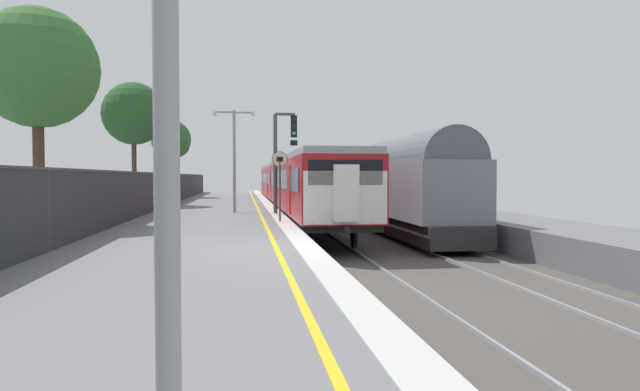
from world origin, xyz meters
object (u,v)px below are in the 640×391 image
object	(u,v)px
background_tree_centre	(36,71)
freight_train_adjacent_track	(370,182)
platform_lamp_mid	(234,151)
signal_gantry	(282,150)
speed_limit_sign	(280,177)
commuter_train_at_platform	(292,183)
background_tree_right	(135,115)
background_tree_left	(172,141)

from	to	relation	value
background_tree_centre	freight_train_adjacent_track	bearing A→B (deg)	36.79
platform_lamp_mid	background_tree_centre	world-z (taller)	background_tree_centre
signal_gantry	speed_limit_sign	world-z (taller)	signal_gantry
commuter_train_at_platform	background_tree_centre	xyz separation A→B (m)	(-10.34, -16.26, 4.10)
speed_limit_sign	commuter_train_at_platform	bearing A→B (deg)	83.42
background_tree_right	freight_train_adjacent_track	bearing A→B (deg)	-12.86
platform_lamp_mid	speed_limit_sign	bearing A→B (deg)	-73.48
freight_train_adjacent_track	platform_lamp_mid	size ratio (longest dim) A/B	5.76
commuter_train_at_platform	freight_train_adjacent_track	distance (m)	6.83
signal_gantry	platform_lamp_mid	bearing A→B (deg)	148.41
speed_limit_sign	platform_lamp_mid	xyz separation A→B (m)	(-1.77, 5.98, 1.22)
speed_limit_sign	background_tree_centre	bearing A→B (deg)	-178.19
platform_lamp_mid	background_tree_centre	bearing A→B (deg)	-137.09
commuter_train_at_platform	platform_lamp_mid	distance (m)	10.77
speed_limit_sign	background_tree_right	xyz separation A→B (m)	(-7.71, 13.56, 3.65)
commuter_train_at_platform	platform_lamp_mid	xyz separation A→B (m)	(-3.62, -10.02, 1.64)
freight_train_adjacent_track	signal_gantry	world-z (taller)	signal_gantry
background_tree_left	background_tree_right	world-z (taller)	background_tree_right
signal_gantry	speed_limit_sign	bearing A→B (deg)	-94.76
speed_limit_sign	signal_gantry	bearing A→B (deg)	85.24
commuter_train_at_platform	background_tree_right	world-z (taller)	background_tree_right
platform_lamp_mid	background_tree_left	distance (m)	21.28
background_tree_centre	background_tree_right	size ratio (longest dim) A/B	1.04
speed_limit_sign	background_tree_right	size ratio (longest dim) A/B	0.36
commuter_train_at_platform	background_tree_centre	size ratio (longest dim) A/B	5.24
speed_limit_sign	background_tree_centre	world-z (taller)	background_tree_centre
commuter_train_at_platform	background_tree_left	world-z (taller)	background_tree_left
platform_lamp_mid	background_tree_left	world-z (taller)	background_tree_left
signal_gantry	background_tree_right	world-z (taller)	background_tree_right
commuter_train_at_platform	signal_gantry	xyz separation A→B (m)	(-1.46, -11.34, 1.62)
speed_limit_sign	background_tree_left	bearing A→B (deg)	105.01
speed_limit_sign	background_tree_right	bearing A→B (deg)	119.64
background_tree_right	background_tree_left	bearing A→B (deg)	87.34
speed_limit_sign	platform_lamp_mid	size ratio (longest dim) A/B	0.55
commuter_train_at_platform	background_tree_centre	bearing A→B (deg)	-122.45
speed_limit_sign	background_tree_right	distance (m)	16.02
platform_lamp_mid	signal_gantry	bearing A→B (deg)	-31.59
freight_train_adjacent_track	speed_limit_sign	size ratio (longest dim) A/B	10.55
freight_train_adjacent_track	background_tree_centre	xyz separation A→B (m)	(-14.35, -10.73, 3.98)
background_tree_centre	signal_gantry	bearing A→B (deg)	28.98
signal_gantry	background_tree_centre	xyz separation A→B (m)	(-8.88, -4.92, 2.49)
commuter_train_at_platform	speed_limit_sign	xyz separation A→B (m)	(-1.85, -16.00, 0.42)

